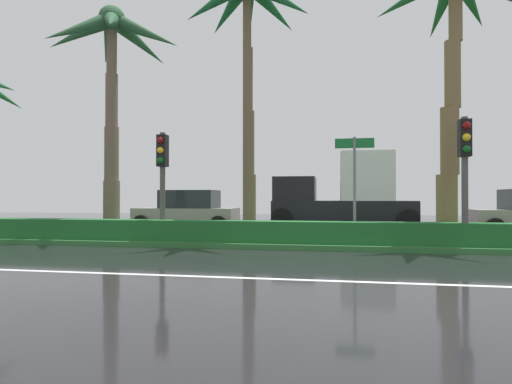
{
  "coord_description": "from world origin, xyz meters",
  "views": [
    {
      "loc": [
        -0.37,
        -5.44,
        1.43
      ],
      "look_at": [
        -3.82,
        13.84,
        1.66
      ],
      "focal_mm": 30.19,
      "sensor_mm": 36.0,
      "label": 1
    }
  ],
  "objects_px": {
    "street_name_sign": "(355,174)",
    "traffic_signal_median_left": "(162,166)",
    "palm_tree_mid_left": "(111,56)",
    "palm_tree_centre_left": "(247,13)",
    "box_truck_lead": "(344,194)",
    "car_in_traffic_leading": "(188,211)",
    "traffic_signal_median_right": "(465,157)",
    "palm_tree_centre": "(454,19)"
  },
  "relations": [
    {
      "from": "palm_tree_centre",
      "to": "car_in_traffic_leading",
      "type": "xyz_separation_m",
      "value": [
        -9.53,
        4.52,
        -5.69
      ]
    },
    {
      "from": "palm_tree_centre",
      "to": "box_truck_lead",
      "type": "height_order",
      "value": "palm_tree_centre"
    },
    {
      "from": "palm_tree_mid_left",
      "to": "palm_tree_centre_left",
      "type": "relative_size",
      "value": 0.93
    },
    {
      "from": "traffic_signal_median_left",
      "to": "traffic_signal_median_right",
      "type": "bearing_deg",
      "value": -3.01
    },
    {
      "from": "traffic_signal_median_right",
      "to": "box_truck_lead",
      "type": "height_order",
      "value": "traffic_signal_median_right"
    },
    {
      "from": "traffic_signal_median_right",
      "to": "box_truck_lead",
      "type": "distance_m",
      "value": 8.98
    },
    {
      "from": "car_in_traffic_leading",
      "to": "box_truck_lead",
      "type": "relative_size",
      "value": 0.67
    },
    {
      "from": "palm_tree_centre",
      "to": "box_truck_lead",
      "type": "xyz_separation_m",
      "value": [
        -2.89,
        7.24,
        -4.97
      ]
    },
    {
      "from": "street_name_sign",
      "to": "car_in_traffic_leading",
      "type": "distance_m",
      "value": 8.47
    },
    {
      "from": "traffic_signal_median_left",
      "to": "street_name_sign",
      "type": "distance_m",
      "value": 5.69
    },
    {
      "from": "traffic_signal_median_right",
      "to": "car_in_traffic_leading",
      "type": "height_order",
      "value": "traffic_signal_median_right"
    },
    {
      "from": "palm_tree_centre_left",
      "to": "car_in_traffic_leading",
      "type": "xyz_separation_m",
      "value": [
        -3.48,
        4.52,
        -6.34
      ]
    },
    {
      "from": "palm_tree_centre_left",
      "to": "box_truck_lead",
      "type": "xyz_separation_m",
      "value": [
        3.16,
        7.23,
        -5.62
      ]
    },
    {
      "from": "traffic_signal_median_left",
      "to": "street_name_sign",
      "type": "bearing_deg",
      "value": 3.41
    },
    {
      "from": "box_truck_lead",
      "to": "palm_tree_centre",
      "type": "bearing_deg",
      "value": 111.73
    },
    {
      "from": "traffic_signal_median_right",
      "to": "palm_tree_centre_left",
      "type": "bearing_deg",
      "value": 168.21
    },
    {
      "from": "palm_tree_centre_left",
      "to": "box_truck_lead",
      "type": "relative_size",
      "value": 1.32
    },
    {
      "from": "palm_tree_centre",
      "to": "traffic_signal_median_right",
      "type": "height_order",
      "value": "palm_tree_centre"
    },
    {
      "from": "palm_tree_centre_left",
      "to": "traffic_signal_median_right",
      "type": "relative_size",
      "value": 2.53
    },
    {
      "from": "traffic_signal_median_left",
      "to": "traffic_signal_median_right",
      "type": "height_order",
      "value": "traffic_signal_median_right"
    },
    {
      "from": "palm_tree_mid_left",
      "to": "car_in_traffic_leading",
      "type": "bearing_deg",
      "value": 70.65
    },
    {
      "from": "traffic_signal_median_left",
      "to": "palm_tree_centre_left",
      "type": "bearing_deg",
      "value": 18.31
    },
    {
      "from": "palm_tree_mid_left",
      "to": "car_in_traffic_leading",
      "type": "relative_size",
      "value": 1.83
    },
    {
      "from": "box_truck_lead",
      "to": "traffic_signal_median_right",
      "type": "bearing_deg",
      "value": 108.38
    },
    {
      "from": "palm_tree_mid_left",
      "to": "palm_tree_centre_left",
      "type": "height_order",
      "value": "palm_tree_centre_left"
    },
    {
      "from": "palm_tree_mid_left",
      "to": "traffic_signal_median_left",
      "type": "distance_m",
      "value": 4.81
    },
    {
      "from": "palm_tree_mid_left",
      "to": "car_in_traffic_leading",
      "type": "distance_m",
      "value": 6.87
    },
    {
      "from": "car_in_traffic_leading",
      "to": "palm_tree_centre_left",
      "type": "bearing_deg",
      "value": 127.65
    },
    {
      "from": "traffic_signal_median_left",
      "to": "box_truck_lead",
      "type": "xyz_separation_m",
      "value": [
        5.59,
        8.04,
        -0.82
      ]
    },
    {
      "from": "palm_tree_centre",
      "to": "traffic_signal_median_right",
      "type": "bearing_deg",
      "value": -93.15
    },
    {
      "from": "street_name_sign",
      "to": "box_truck_lead",
      "type": "relative_size",
      "value": 0.47
    },
    {
      "from": "palm_tree_centre",
      "to": "traffic_signal_median_left",
      "type": "height_order",
      "value": "palm_tree_centre"
    },
    {
      "from": "palm_tree_mid_left",
      "to": "palm_tree_centre_left",
      "type": "xyz_separation_m",
      "value": [
        4.87,
        -0.57,
        0.89
      ]
    },
    {
      "from": "palm_tree_centre",
      "to": "street_name_sign",
      "type": "distance_m",
      "value": 5.26
    },
    {
      "from": "palm_tree_centre_left",
      "to": "palm_tree_mid_left",
      "type": "bearing_deg",
      "value": 173.32
    },
    {
      "from": "palm_tree_centre_left",
      "to": "street_name_sign",
      "type": "height_order",
      "value": "palm_tree_centre_left"
    },
    {
      "from": "palm_tree_mid_left",
      "to": "box_truck_lead",
      "type": "bearing_deg",
      "value": 39.7
    },
    {
      "from": "palm_tree_mid_left",
      "to": "palm_tree_centre",
      "type": "relative_size",
      "value": 0.96
    },
    {
      "from": "street_name_sign",
      "to": "traffic_signal_median_left",
      "type": "bearing_deg",
      "value": -176.59
    },
    {
      "from": "palm_tree_mid_left",
      "to": "palm_tree_centre_left",
      "type": "distance_m",
      "value": 4.98
    },
    {
      "from": "palm_tree_mid_left",
      "to": "palm_tree_centre_left",
      "type": "bearing_deg",
      "value": -6.68
    },
    {
      "from": "box_truck_lead",
      "to": "car_in_traffic_leading",
      "type": "bearing_deg",
      "value": 22.25
    }
  ]
}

